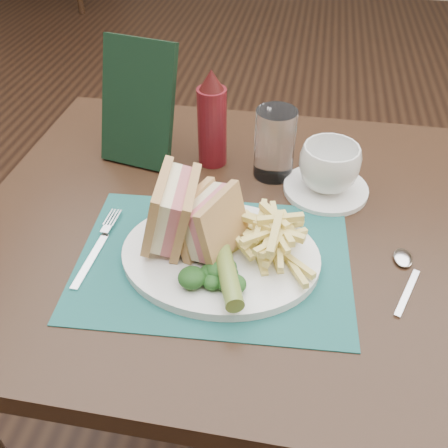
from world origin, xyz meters
name	(u,v)px	position (x,y,z in m)	size (l,w,h in m)	color
floor	(259,295)	(0.00, 0.00, 0.00)	(7.00, 7.00, 0.00)	black
table_main	(238,351)	(0.00, -0.50, 0.38)	(0.90, 0.75, 0.75)	black
placemat	(214,260)	(-0.03, -0.61, 0.75)	(0.41, 0.29, 0.00)	#1A5551
plate	(221,255)	(-0.02, -0.60, 0.76)	(0.30, 0.24, 0.01)	white
sandwich_half_a	(157,209)	(-0.12, -0.59, 0.82)	(0.06, 0.12, 0.10)	tan
sandwich_half_b	(199,217)	(-0.05, -0.59, 0.82)	(0.06, 0.10, 0.09)	tan
kale_garnish	(219,272)	(-0.01, -0.66, 0.78)	(0.11, 0.08, 0.03)	#153914
pickle_spear	(228,274)	(0.00, -0.67, 0.79)	(0.03, 0.03, 0.12)	olive
fries_pile	(269,233)	(0.05, -0.58, 0.80)	(0.18, 0.20, 0.06)	#EFDD77
fork	(97,245)	(-0.21, -0.61, 0.76)	(0.03, 0.17, 0.01)	silver
spoon	(406,279)	(0.26, -0.60, 0.76)	(0.03, 0.15, 0.01)	silver
saucer	(326,189)	(0.13, -0.40, 0.76)	(0.15, 0.15, 0.01)	white
coffee_cup	(329,167)	(0.13, -0.40, 0.80)	(0.10, 0.10, 0.08)	white
drinking_glass	(275,144)	(0.04, -0.36, 0.81)	(0.07, 0.07, 0.13)	white
ketchup_bottle	(212,119)	(-0.08, -0.34, 0.84)	(0.05, 0.05, 0.19)	#570E15
check_presenter	(138,104)	(-0.22, -0.35, 0.86)	(0.14, 0.02, 0.23)	black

